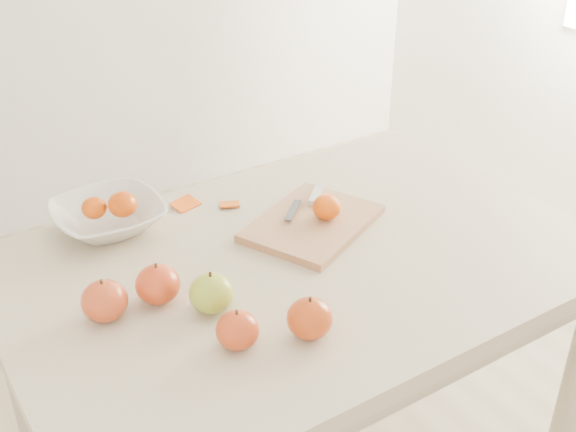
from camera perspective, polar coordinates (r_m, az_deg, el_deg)
table at (r=1.54m, az=1.01°, el=-6.23°), size 1.20×0.80×0.75m
cutting_board at (r=1.58m, az=1.94°, el=-0.57°), size 0.35×0.31×0.02m
board_tangerine at (r=1.57m, az=3.08°, el=0.71°), size 0.06×0.06×0.05m
fruit_bowl at (r=1.61m, az=-14.01°, el=-0.04°), size 0.24×0.24×0.06m
bowl_tangerine_near at (r=1.60m, az=-15.07°, el=0.63°), size 0.05×0.05×0.05m
bowl_tangerine_far at (r=1.59m, az=-12.95°, el=0.92°), size 0.06×0.06×0.06m
orange_peel_a at (r=1.68m, az=-8.10°, el=0.83°), size 0.07×0.06×0.01m
orange_peel_b at (r=1.67m, az=-4.63°, el=0.86°), size 0.06×0.05×0.01m
paring_knife at (r=1.65m, az=1.90°, el=1.40°), size 0.15×0.10×0.01m
apple_green at (r=1.32m, az=-6.07°, el=-6.08°), size 0.08×0.08×0.07m
apple_red_e at (r=1.26m, az=1.72°, el=-8.08°), size 0.08×0.08×0.07m
apple_red_d at (r=1.36m, az=-10.25°, el=-5.33°), size 0.08×0.08×0.08m
apple_red_c at (r=1.24m, az=-4.01°, el=-8.98°), size 0.08×0.08×0.07m
apple_red_b at (r=1.34m, az=-14.30°, el=-6.51°), size 0.08×0.08×0.08m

